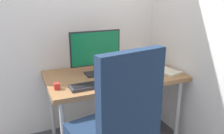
{
  "coord_description": "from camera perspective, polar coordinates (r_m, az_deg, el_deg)",
  "views": [
    {
      "loc": [
        -0.86,
        -2.01,
        1.49
      ],
      "look_at": [
        -0.05,
        -0.07,
        0.81
      ],
      "focal_mm": 37.77,
      "sensor_mm": 36.0,
      "label": 1
    }
  ],
  "objects": [
    {
      "name": "keyboard",
      "position": [
        2.03,
        -3.77,
        -4.24
      ],
      "size": [
        0.46,
        0.15,
        0.03
      ],
      "color": "#333338",
      "rests_on": "desk"
    },
    {
      "name": "mouse",
      "position": [
        2.13,
        6.44,
        -3.09
      ],
      "size": [
        0.09,
        0.12,
        0.03
      ],
      "primitive_type": "ellipsoid",
      "rotation": [
        0.0,
        0.0,
        0.34
      ],
      "color": "#333338",
      "rests_on": "desk"
    },
    {
      "name": "wall_side_right",
      "position": [
        2.39,
        18.1,
        14.99
      ],
      "size": [
        0.04,
        2.04,
        2.8
      ],
      "primitive_type": "cube",
      "color": "white",
      "rests_on": "ground_plane"
    },
    {
      "name": "notebook",
      "position": [
        2.42,
        13.46,
        -1.08
      ],
      "size": [
        0.23,
        0.25,
        0.02
      ],
      "primitive_type": "cube",
      "rotation": [
        0.0,
        0.0,
        0.24
      ],
      "color": "beige",
      "rests_on": "desk"
    },
    {
      "name": "monitor",
      "position": [
        2.26,
        -4.01,
        3.99
      ],
      "size": [
        0.49,
        0.17,
        0.43
      ],
      "color": "black",
      "rests_on": "desk"
    },
    {
      "name": "desk_clamp_accessory",
      "position": [
        2.01,
        -13.21,
        -4.54
      ],
      "size": [
        0.05,
        0.05,
        0.05
      ],
      "primitive_type": "cube",
      "color": "red",
      "rests_on": "desk"
    },
    {
      "name": "coffee_mug",
      "position": [
        2.75,
        6.99,
        2.41
      ],
      "size": [
        0.12,
        0.08,
        0.1
      ],
      "color": "white",
      "rests_on": "desk"
    },
    {
      "name": "pen_holder",
      "position": [
        2.53,
        9.48,
        0.94
      ],
      "size": [
        0.08,
        0.08,
        0.17
      ],
      "color": "slate",
      "rests_on": "desk"
    },
    {
      "name": "wall_back",
      "position": [
        2.56,
        -3.25,
        15.95
      ],
      "size": [
        2.61,
        0.04,
        2.8
      ],
      "primitive_type": "cube",
      "color": "white",
      "rests_on": "ground_plane"
    },
    {
      "name": "desk",
      "position": [
        2.34,
        0.38,
        -3.03
      ],
      "size": [
        1.3,
        0.74,
        0.71
      ],
      "color": "#996B42",
      "rests_on": "ground_plane"
    },
    {
      "name": "office_chair",
      "position": [
        1.65,
        1.17,
        -14.07
      ],
      "size": [
        0.59,
        0.62,
        1.17
      ],
      "color": "black",
      "rests_on": "ground_plane"
    }
  ]
}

